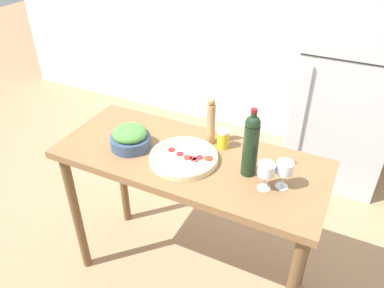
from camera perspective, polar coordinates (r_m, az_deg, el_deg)
ground_plane at (r=2.64m, az=-0.30°, el=-18.98°), size 14.00×14.00×0.00m
wall_back at (r=3.57m, az=14.61°, el=19.77°), size 6.40×0.09×2.60m
refrigerator at (r=3.29m, az=22.81°, el=7.65°), size 0.75×0.71×1.60m
prep_counter at (r=2.05m, az=-0.37°, el=-4.95°), size 1.44×0.60×0.96m
wine_bottle at (r=1.78m, az=8.92°, el=-0.07°), size 0.07×0.07×0.36m
wine_glass_near at (r=1.73m, az=11.25°, el=-3.99°), size 0.08×0.08×0.14m
wine_glass_far at (r=1.76m, az=13.93°, el=-3.68°), size 0.08×0.08×0.14m
pepper_mill at (r=2.01m, az=2.90°, el=3.35°), size 0.05×0.05×0.27m
salad_bowl at (r=2.04m, az=-9.37°, el=0.93°), size 0.22×0.22×0.12m
homemade_pizza at (r=1.93m, az=-1.24°, el=-2.02°), size 0.36×0.36×0.04m
salt_canister at (r=2.02m, az=4.76°, el=0.78°), size 0.06×0.06×0.10m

